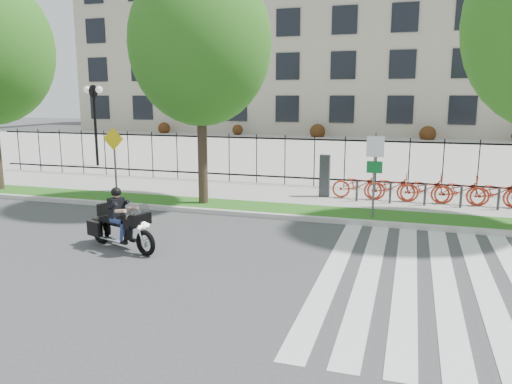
% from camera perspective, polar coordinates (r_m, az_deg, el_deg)
% --- Properties ---
extents(ground, '(120.00, 120.00, 0.00)m').
position_cam_1_polar(ground, '(11.48, -2.23, -7.87)').
color(ground, '#3D3C3F').
rests_on(ground, ground).
extents(curb, '(60.00, 0.20, 0.15)m').
position_cam_1_polar(curb, '(15.23, 2.96, -2.83)').
color(curb, '#B9B5AF').
rests_on(curb, ground).
extents(grass_verge, '(60.00, 1.50, 0.15)m').
position_cam_1_polar(grass_verge, '(16.03, 3.72, -2.14)').
color(grass_verge, '#205615').
rests_on(grass_verge, ground).
extents(sidewalk, '(60.00, 3.50, 0.15)m').
position_cam_1_polar(sidewalk, '(18.41, 5.57, -0.45)').
color(sidewalk, '#A3A099').
rests_on(sidewalk, ground).
extents(plaza, '(80.00, 34.00, 0.10)m').
position_cam_1_polar(plaza, '(35.60, 11.45, 4.87)').
color(plaza, '#A3A099').
rests_on(plaza, ground).
extents(crosswalk_stripes, '(5.70, 8.00, 0.01)m').
position_cam_1_polar(crosswalk_stripes, '(10.93, 22.71, -9.69)').
color(crosswalk_stripes, silver).
rests_on(crosswalk_stripes, ground).
extents(iron_fence, '(30.00, 0.06, 2.00)m').
position_cam_1_polar(iron_fence, '(19.93, 6.68, 3.54)').
color(iron_fence, black).
rests_on(iron_fence, sidewalk).
extents(office_building, '(60.00, 21.90, 20.15)m').
position_cam_1_polar(office_building, '(55.62, 14.17, 17.12)').
color(office_building, '#A99C88').
rests_on(office_building, ground).
extents(lamp_post_left, '(1.06, 0.70, 4.25)m').
position_cam_1_polar(lamp_post_left, '(27.20, -18.01, 9.40)').
color(lamp_post_left, black).
rests_on(lamp_post_left, ground).
extents(street_tree_1, '(4.56, 4.56, 7.81)m').
position_cam_1_polar(street_tree_1, '(16.63, -6.39, 16.49)').
color(street_tree_1, '#33251B').
rests_on(street_tree_1, grass_verge).
extents(bike_share_station, '(9.99, 0.86, 1.50)m').
position_cam_1_polar(bike_share_station, '(17.81, 23.81, 0.10)').
color(bike_share_station, '#2D2D33').
rests_on(bike_share_station, sidewalk).
extents(sign_pole_regulatory, '(0.50, 0.09, 2.50)m').
position_cam_1_polar(sign_pole_regulatory, '(14.97, 13.41, 3.13)').
color(sign_pole_regulatory, '#59595B').
rests_on(sign_pole_regulatory, grass_verge).
extents(sign_pole_warning, '(0.78, 0.09, 2.49)m').
position_cam_1_polar(sign_pole_warning, '(17.84, -15.89, 4.24)').
color(sign_pole_warning, '#59595B').
rests_on(sign_pole_warning, grass_verge).
extents(motorcycle_rider, '(2.27, 1.18, 1.84)m').
position_cam_1_polar(motorcycle_rider, '(12.60, -15.15, -3.63)').
color(motorcycle_rider, black).
rests_on(motorcycle_rider, ground).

